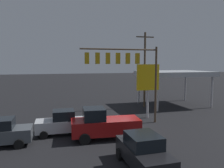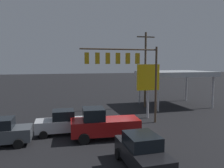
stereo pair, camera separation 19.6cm
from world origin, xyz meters
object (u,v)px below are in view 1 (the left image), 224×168
Objects in this scene: traffic_signal_assembly at (124,64)px; utility_pole at (145,68)px; hatchback_crossing at (61,123)px; pickup_parked at (104,124)px; price_sign at (148,80)px; sedan_far at (143,152)px.

utility_pole is (-5.25, -7.15, -0.56)m from traffic_signal_assembly.
traffic_signal_assembly is 1.92× the size of hatchback_crossing.
traffic_signal_assembly is 6.18m from pickup_parked.
pickup_parked is (5.93, 4.92, -2.94)m from price_sign.
price_sign reaches higher than sedan_far.
sedan_far is at bearing 63.96° from price_sign.
traffic_signal_assembly is 4.01m from price_sign.
price_sign is 1.47× the size of hatchback_crossing.
pickup_parked is (7.97, 10.29, -4.02)m from utility_pole.
utility_pole is 1.72× the size of price_sign.
traffic_signal_assembly is 1.67× the size of sedan_far.
hatchback_crossing is 8.22m from sedan_far.
traffic_signal_assembly is 1.31× the size of price_sign.
utility_pole is at bearing 155.26° from sedan_far.
utility_pole is 13.62m from pickup_parked.
price_sign is at bearing -136.23° from pickup_parked.
hatchback_crossing is at bearing -27.42° from pickup_parked.
utility_pole is at bearing -110.83° from price_sign.
traffic_signal_assembly reaches higher than hatchback_crossing.
hatchback_crossing is at bearing 37.11° from utility_pole.
utility_pole is 14.51m from hatchback_crossing.
utility_pole is at bearing -126.29° from traffic_signal_assembly.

